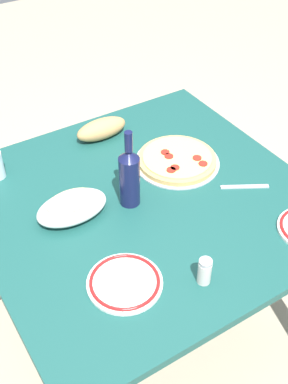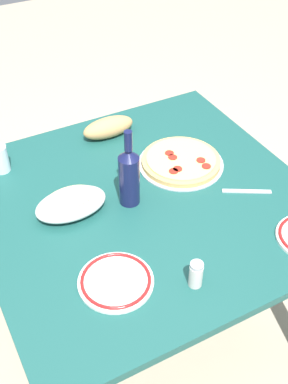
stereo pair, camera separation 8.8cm
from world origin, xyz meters
The scene contains 9 objects.
ground_plane centered at (0.00, 0.00, 0.00)m, with size 8.00×8.00×0.00m, color tan.
dining_table centered at (0.00, 0.00, 0.61)m, with size 1.11×1.09×0.73m.
pepperoni_pizza centered at (0.21, 0.10, 0.74)m, with size 0.32×0.32×0.03m.
baked_pasta_dish centered at (-0.24, 0.05, 0.77)m, with size 0.24×0.15×0.08m.
wine_bottle centered at (-0.05, 0.01, 0.84)m, with size 0.07×0.07×0.28m.
side_plate_near centered at (-0.24, -0.28, 0.73)m, with size 0.22×0.22×0.02m.
bread_loaf centered at (0.05, 0.40, 0.77)m, with size 0.21×0.09×0.08m, color tan.
spice_shaker centered at (-0.04, -0.39, 0.77)m, with size 0.04×0.04×0.09m.
fork_right centered at (0.33, -0.14, 0.73)m, with size 0.17×0.02×0.01m, color #B7B7BC.
Camera 1 is at (-0.67, -1.06, 1.85)m, focal length 46.07 mm.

